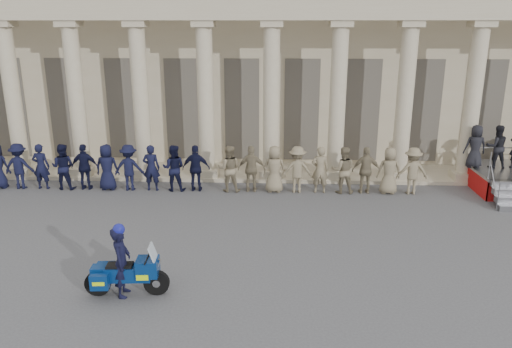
% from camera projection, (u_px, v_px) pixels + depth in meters
% --- Properties ---
extents(ground, '(90.00, 90.00, 0.00)m').
position_uv_depth(ground, '(216.00, 271.00, 12.99)').
color(ground, '#49494C').
rests_on(ground, ground).
extents(building, '(40.00, 12.50, 9.00)m').
position_uv_depth(building, '(248.00, 57.00, 25.77)').
color(building, '#B9AA8B').
rests_on(building, ground).
extents(officer_rank, '(20.49, 0.68, 1.79)m').
position_uv_depth(officer_rank, '(158.00, 168.00, 19.04)').
color(officer_rank, black).
rests_on(officer_rank, ground).
extents(motorcycle, '(2.00, 0.83, 1.28)m').
position_uv_depth(motorcycle, '(127.00, 273.00, 11.73)').
color(motorcycle, black).
rests_on(motorcycle, ground).
extents(rider, '(0.46, 0.66, 1.82)m').
position_uv_depth(rider, '(121.00, 260.00, 11.62)').
color(rider, black).
rests_on(rider, ground).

